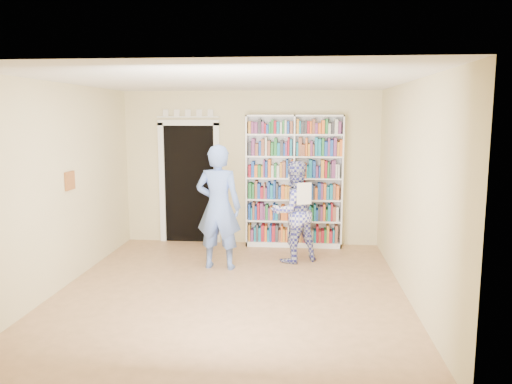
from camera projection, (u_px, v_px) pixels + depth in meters
floor at (232, 290)px, 6.57m from camera, size 5.00×5.00×0.00m
ceiling at (230, 81)px, 6.16m from camera, size 5.00×5.00×0.00m
wall_back at (251, 168)px, 8.83m from camera, size 4.50×0.00×4.50m
wall_left at (62, 186)px, 6.57m from camera, size 0.00×5.00×5.00m
wall_right at (411, 191)px, 6.17m from camera, size 0.00×5.00×5.00m
bookshelf at (294, 181)px, 8.64m from camera, size 1.66×0.31×2.29m
doorway at (189, 177)px, 8.93m from camera, size 1.10×0.08×2.43m
wall_art at (70, 181)px, 6.76m from camera, size 0.03×0.25×0.25m
man_blue at (218, 207)px, 7.39m from camera, size 0.72×0.51×1.86m
man_plaid at (294, 212)px, 7.76m from camera, size 0.97×0.90×1.59m
paper_sheet at (304, 194)px, 7.48m from camera, size 0.22×0.10×0.33m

